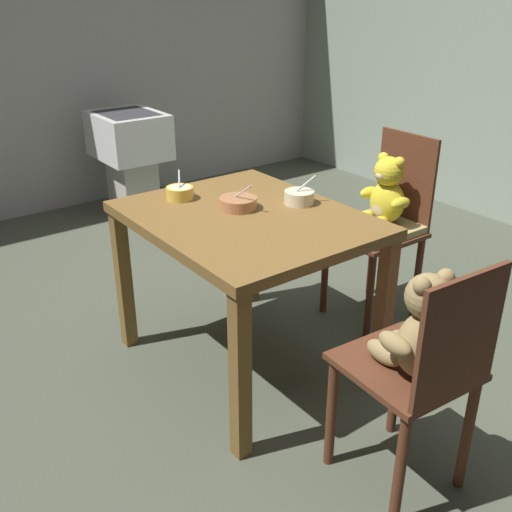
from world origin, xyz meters
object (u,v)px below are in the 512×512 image
object	(u,v)px
teddy_chair_near_right	(420,348)
porridge_bowl_yellow_near_left	(180,193)
porridge_bowl_terracotta_center	(238,203)
porridge_bowl_cream_far_center	(299,197)
teddy_chair_far_center	(383,212)
dining_table	(246,236)
sink_basin	(130,149)

from	to	relation	value
teddy_chair_near_right	porridge_bowl_yellow_near_left	world-z (taller)	teddy_chair_near_right
porridge_bowl_yellow_near_left	porridge_bowl_terracotta_center	bearing A→B (deg)	27.72
porridge_bowl_cream_far_center	porridge_bowl_yellow_near_left	bearing A→B (deg)	-133.53
teddy_chair_far_center	porridge_bowl_cream_far_center	bearing A→B (deg)	0.73
dining_table	teddy_chair_near_right	size ratio (longest dim) A/B	1.16
porridge_bowl_yellow_near_left	sink_basin	world-z (taller)	porridge_bowl_yellow_near_left
dining_table	teddy_chair_near_right	distance (m)	0.92
porridge_bowl_cream_far_center	dining_table	bearing A→B (deg)	-96.54
teddy_chair_far_center	porridge_bowl_terracotta_center	xyz separation A→B (m)	(-0.11, -0.80, 0.19)
dining_table	porridge_bowl_cream_far_center	distance (m)	0.29
teddy_chair_near_right	porridge_bowl_yellow_near_left	bearing A→B (deg)	9.70
teddy_chair_far_center	dining_table	bearing A→B (deg)	-1.40
dining_table	porridge_bowl_terracotta_center	size ratio (longest dim) A/B	5.92
porridge_bowl_cream_far_center	sink_basin	distance (m)	2.10
dining_table	porridge_bowl_terracotta_center	world-z (taller)	porridge_bowl_terracotta_center
dining_table	sink_basin	xyz separation A→B (m)	(-2.05, 0.45, -0.13)
dining_table	teddy_chair_near_right	world-z (taller)	teddy_chair_near_right
porridge_bowl_terracotta_center	sink_basin	distance (m)	2.04
dining_table	porridge_bowl_terracotta_center	bearing A→B (deg)	169.70
dining_table	porridge_bowl_yellow_near_left	distance (m)	0.37
porridge_bowl_cream_far_center	sink_basin	bearing A→B (deg)	174.75
teddy_chair_far_center	porridge_bowl_terracotta_center	bearing A→B (deg)	-6.85
dining_table	teddy_chair_far_center	size ratio (longest dim) A/B	1.09
porridge_bowl_yellow_near_left	porridge_bowl_terracotta_center	size ratio (longest dim) A/B	0.71
dining_table	teddy_chair_far_center	bearing A→B (deg)	87.97
dining_table	sink_basin	world-z (taller)	sink_basin
dining_table	teddy_chair_far_center	xyz separation A→B (m)	(0.03, 0.81, -0.07)
porridge_bowl_terracotta_center	porridge_bowl_cream_far_center	world-z (taller)	porridge_bowl_terracotta_center
teddy_chair_near_right	porridge_bowl_cream_far_center	size ratio (longest dim) A/B	6.40
teddy_chair_near_right	sink_basin	distance (m)	3.00
teddy_chair_far_center	teddy_chair_near_right	xyz separation A→B (m)	(0.89, -0.81, -0.00)
teddy_chair_near_right	sink_basin	xyz separation A→B (m)	(-2.97, 0.45, -0.06)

